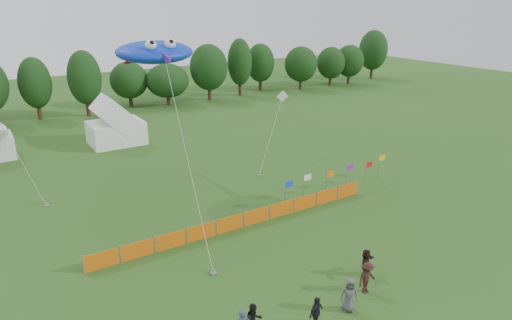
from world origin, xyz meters
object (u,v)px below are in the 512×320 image
barrier_fence (243,220)px  spectator_f (366,263)px  spectator_e (349,295)px  spectator_d (316,313)px  stingray_kite (153,52)px  tent_right (116,126)px  spectator_c (367,278)px

barrier_fence → spectator_f: bearing=-71.9°
spectator_e → spectator_d: bearing=-148.0°
spectator_e → stingray_kite: size_ratio=0.08×
barrier_fence → spectator_e: bearing=-90.7°
stingray_kite → tent_right: bearing=91.8°
barrier_fence → stingray_kite: 14.64m
spectator_c → spectator_e: 1.84m
spectator_c → spectator_f: bearing=42.5°
spectator_f → stingray_kite: bearing=77.0°
spectator_f → stingray_kite: (-3.92, 19.07, 9.41)m
barrier_fence → spectator_e: 9.85m
spectator_d → spectator_f: size_ratio=1.05×
spectator_c → spectator_f: (1.05, 1.10, -0.08)m
spectator_d → spectator_c: bearing=-5.5°
barrier_fence → spectator_d: spectator_d is taller
tent_right → stingray_kite: (0.35, -11.54, 8.30)m
tent_right → spectator_e: size_ratio=3.08×
spectator_d → spectator_e: spectator_e is taller
spectator_c → tent_right: bearing=91.8°
barrier_fence → stingray_kite: stingray_kite is taller
barrier_fence → spectator_c: spectator_c is taller
spectator_c → stingray_kite: 22.42m
stingray_kite → barrier_fence: bearing=-83.4°
spectator_f → spectator_c: bearing=-158.1°
barrier_fence → spectator_e: spectator_e is taller
stingray_kite → spectator_d: bearing=-92.6°
spectator_d → barrier_fence: bearing=61.7°
spectator_e → spectator_f: bearing=59.5°
tent_right → spectator_e: (1.48, -32.29, -1.02)m
spectator_e → stingray_kite: bearing=121.6°
spectator_e → spectator_f: (2.79, 1.68, -0.09)m
spectator_c → spectator_d: spectator_c is taller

